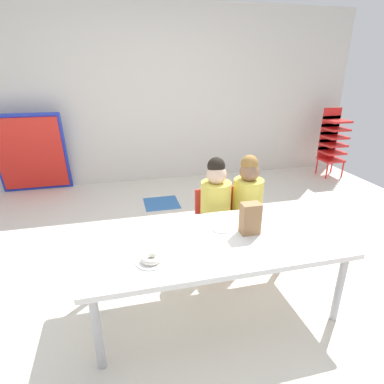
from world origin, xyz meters
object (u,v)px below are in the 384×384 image
(seated_child_near_camera, at_px, (215,199))
(seated_child_middle_seat, at_px, (247,196))
(folded_activity_table, at_px, (31,154))
(paper_plate_near_edge, at_px, (151,262))
(kid_chair_red_stack, at_px, (332,139))
(donut_powdered_on_plate, at_px, (151,258))
(paper_plate_center_table, at_px, (222,227))
(craft_table, at_px, (214,245))
(paper_bag_brown, at_px, (250,218))

(seated_child_near_camera, relative_size, seated_child_middle_seat, 1.00)
(folded_activity_table, bearing_deg, paper_plate_near_edge, -66.45)
(kid_chair_red_stack, distance_m, donut_powdered_on_plate, 4.04)
(kid_chair_red_stack, bearing_deg, seated_child_middle_seat, -140.79)
(seated_child_middle_seat, xyz_separation_m, donut_powdered_on_plate, (-0.95, -0.79, 0.02))
(paper_plate_center_table, relative_size, donut_powdered_on_plate, 1.46)
(craft_table, bearing_deg, paper_bag_brown, 5.43)
(craft_table, height_order, folded_activity_table, folded_activity_table)
(paper_bag_brown, distance_m, paper_plate_center_table, 0.22)
(craft_table, bearing_deg, seated_child_near_camera, 71.25)
(seated_child_near_camera, bearing_deg, paper_bag_brown, -84.94)
(seated_child_near_camera, bearing_deg, folded_activity_table, 132.37)
(folded_activity_table, distance_m, paper_plate_center_table, 3.14)
(seated_child_middle_seat, bearing_deg, craft_table, -129.18)
(seated_child_near_camera, bearing_deg, paper_plate_center_table, -102.21)
(seated_child_near_camera, relative_size, paper_plate_center_table, 5.10)
(seated_child_middle_seat, xyz_separation_m, paper_bag_brown, (-0.24, -0.60, 0.10))
(kid_chair_red_stack, xyz_separation_m, paper_bag_brown, (-2.42, -2.37, 0.08))
(kid_chair_red_stack, relative_size, paper_plate_near_edge, 5.78)
(seated_child_near_camera, height_order, paper_plate_near_edge, seated_child_near_camera)
(seated_child_middle_seat, distance_m, paper_bag_brown, 0.65)
(seated_child_middle_seat, distance_m, paper_plate_center_table, 0.63)
(seated_child_near_camera, relative_size, folded_activity_table, 0.84)
(folded_activity_table, relative_size, paper_bag_brown, 4.94)
(kid_chair_red_stack, bearing_deg, donut_powdered_on_plate, -140.60)
(paper_plate_near_edge, bearing_deg, craft_table, 20.59)
(paper_bag_brown, bearing_deg, paper_plate_near_edge, -164.90)
(seated_child_near_camera, relative_size, paper_bag_brown, 4.17)
(paper_plate_center_table, bearing_deg, seated_child_middle_seat, 50.46)
(paper_plate_near_edge, distance_m, paper_plate_center_table, 0.62)
(seated_child_near_camera, xyz_separation_m, paper_plate_near_edge, (-0.65, -0.79, -0.01))
(paper_bag_brown, bearing_deg, seated_child_middle_seat, 67.86)
(folded_activity_table, height_order, donut_powdered_on_plate, folded_activity_table)
(kid_chair_red_stack, height_order, folded_activity_table, folded_activity_table)
(seated_child_middle_seat, height_order, paper_plate_center_table, seated_child_middle_seat)
(paper_plate_center_table, xyz_separation_m, donut_powdered_on_plate, (-0.54, -0.30, 0.02))
(seated_child_near_camera, xyz_separation_m, folded_activity_table, (-1.90, 2.08, -0.02))
(kid_chair_red_stack, distance_m, folded_activity_table, 4.38)
(kid_chair_red_stack, distance_m, paper_bag_brown, 3.39)
(seated_child_near_camera, height_order, donut_powdered_on_plate, seated_child_near_camera)
(kid_chair_red_stack, bearing_deg, folded_activity_table, 175.94)
(paper_bag_brown, relative_size, paper_plate_near_edge, 1.22)
(paper_plate_center_table, bearing_deg, paper_bag_brown, -35.24)
(paper_bag_brown, xyz_separation_m, paper_plate_near_edge, (-0.70, -0.19, -0.11))
(folded_activity_table, bearing_deg, seated_child_middle_seat, -43.48)
(seated_child_near_camera, distance_m, seated_child_middle_seat, 0.30)
(seated_child_middle_seat, xyz_separation_m, kid_chair_red_stack, (2.17, 1.77, 0.02))
(craft_table, bearing_deg, paper_plate_center_table, 52.16)
(seated_child_middle_seat, distance_m, kid_chair_red_stack, 2.81)
(kid_chair_red_stack, xyz_separation_m, folded_activity_table, (-4.37, 0.31, -0.04))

